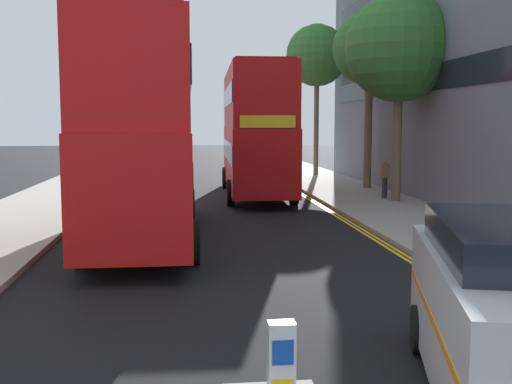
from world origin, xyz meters
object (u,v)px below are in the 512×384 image
(double_decker_bus_away, at_px, (145,131))
(pedestrian_far, at_px, (385,178))
(double_decker_bus_oncoming, at_px, (256,128))
(keep_left_bollard, at_px, (281,379))

(double_decker_bus_away, relative_size, pedestrian_far, 6.68)
(double_decker_bus_oncoming, bearing_deg, keep_left_bollard, -95.73)
(keep_left_bollard, bearing_deg, pedestrian_far, 68.81)
(keep_left_bollard, bearing_deg, double_decker_bus_oncoming, 84.27)
(double_decker_bus_oncoming, distance_m, pedestrian_far, 6.08)
(keep_left_bollard, xyz_separation_m, double_decker_bus_away, (-2.07, 11.33, 2.42))
(double_decker_bus_away, xyz_separation_m, pedestrian_far, (9.30, 7.31, -2.04))
(keep_left_bollard, xyz_separation_m, double_decker_bus_oncoming, (2.14, 21.27, 2.42))
(keep_left_bollard, height_order, double_decker_bus_away, double_decker_bus_away)
(double_decker_bus_away, distance_m, double_decker_bus_oncoming, 10.79)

